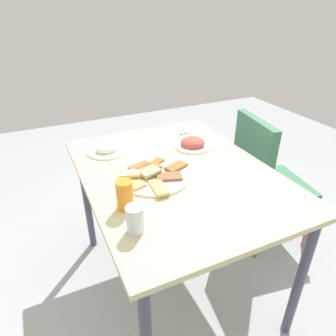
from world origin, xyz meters
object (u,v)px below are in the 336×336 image
(pide_platter, at_px, (154,175))
(drinking_glass, at_px, (135,219))
(dining_table, at_px, (177,185))
(soda_can, at_px, (125,195))
(dining_chair, at_px, (264,176))
(fork, at_px, (173,130))
(salad_plate_greens, at_px, (193,144))
(salad_plate_rice, at_px, (107,148))
(paper_napkin, at_px, (176,130))
(spoon, at_px, (178,129))

(pide_platter, relative_size, drinking_glass, 3.35)
(dining_table, distance_m, soda_can, 0.39)
(dining_chair, xyz_separation_m, fork, (-0.35, -0.48, 0.28))
(dining_chair, relative_size, drinking_glass, 8.54)
(salad_plate_greens, distance_m, salad_plate_rice, 0.47)
(dining_table, relative_size, paper_napkin, 7.75)
(fork, bearing_deg, dining_chair, 41.02)
(spoon, bearing_deg, soda_can, -51.84)
(dining_table, relative_size, dining_chair, 1.31)
(soda_can, height_order, drinking_glass, soda_can)
(drinking_glass, relative_size, spoon, 0.52)
(salad_plate_rice, bearing_deg, salad_plate_greens, 72.41)
(salad_plate_greens, xyz_separation_m, soda_can, (0.39, -0.52, 0.04))
(paper_napkin, bearing_deg, spoon, 90.00)
(fork, distance_m, spoon, 0.04)
(fork, bearing_deg, dining_table, -37.35)
(salad_plate_rice, relative_size, fork, 1.20)
(pide_platter, xyz_separation_m, salad_plate_greens, (-0.22, 0.33, 0.01))
(dining_chair, distance_m, fork, 0.66)
(dining_chair, distance_m, drinking_glass, 1.16)
(salad_plate_greens, bearing_deg, spoon, 170.37)
(salad_plate_greens, bearing_deg, salad_plate_rice, -107.59)
(pide_platter, bearing_deg, spoon, 142.52)
(spoon, bearing_deg, salad_plate_rice, -87.17)
(salad_plate_greens, height_order, paper_napkin, salad_plate_greens)
(fork, bearing_deg, paper_napkin, 76.74)
(dining_table, xyz_separation_m, dining_chair, (-0.13, 0.70, -0.19))
(spoon, bearing_deg, fork, -101.11)
(salad_plate_greens, height_order, soda_can, soda_can)
(salad_plate_greens, height_order, drinking_glass, drinking_glass)
(drinking_glass, bearing_deg, salad_plate_greens, 135.35)
(dining_table, bearing_deg, fork, 155.91)
(soda_can, height_order, paper_napkin, soda_can)
(dining_table, bearing_deg, dining_chair, 100.34)
(dining_chair, bearing_deg, soda_can, -73.10)
(drinking_glass, bearing_deg, paper_napkin, 145.23)
(pide_platter, distance_m, salad_plate_rice, 0.38)
(fork, bearing_deg, drinking_glass, -47.15)
(dining_chair, height_order, salad_plate_greens, dining_chair)
(dining_table, xyz_separation_m, soda_can, (0.18, -0.32, 0.14))
(pide_platter, distance_m, spoon, 0.61)
(paper_napkin, bearing_deg, drinking_glass, -34.77)
(fork, bearing_deg, soda_can, -52.13)
(dining_table, height_order, salad_plate_rice, salad_plate_rice)
(dining_chair, bearing_deg, salad_plate_rice, -103.42)
(dining_chair, bearing_deg, spoon, -127.85)
(dining_chair, height_order, fork, dining_chair)
(soda_can, distance_m, paper_napkin, 0.86)
(pide_platter, distance_m, drinking_glass, 0.38)
(drinking_glass, xyz_separation_m, fork, (-0.80, 0.54, -0.05))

